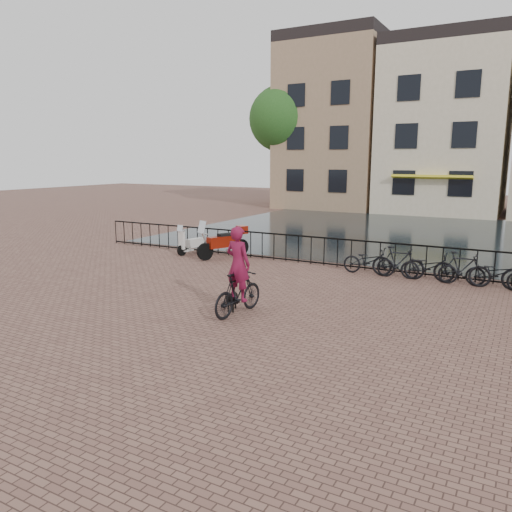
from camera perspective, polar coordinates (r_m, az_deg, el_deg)
The scene contains 15 objects.
ground at distance 11.16m, azimuth -7.57°, elevation -8.66°, with size 100.00×100.00×0.00m, color brown.
canal_water at distance 26.74m, azimuth 15.03°, elevation 2.62°, with size 20.00×20.00×0.00m, color black.
railing at distance 17.88m, azimuth 7.78°, elevation 0.50°, with size 20.00×0.05×1.02m.
canal_house_left at distance 40.90m, azimuth 9.47°, elevation 14.63°, with size 7.50×9.00×12.80m.
canal_house_mid at distance 38.90m, azimuth 20.93°, elevation 13.52°, with size 8.00×9.50×11.80m.
tree_far_left at distance 39.53m, azimuth 3.01°, elevation 15.36°, with size 5.04×5.04×9.27m.
cyclist at distance 12.06m, azimuth -2.05°, elevation -2.29°, with size 0.86×1.91×2.54m.
dog at distance 12.56m, azimuth -2.76°, elevation -5.11°, with size 0.50×0.79×0.51m.
motorcycle at distance 19.11m, azimuth -3.75°, elevation 2.05°, with size 1.36×2.16×1.53m.
scooter at distance 20.06m, azimuth -7.35°, elevation 2.00°, with size 0.67×1.39×1.25m.
parked_bike_0 at distance 16.77m, azimuth 12.77°, elevation -0.56°, with size 0.60×1.72×0.90m, color black.
parked_bike_1 at distance 16.53m, azimuth 15.93°, elevation -0.71°, with size 0.47×1.66×1.00m, color black.
parked_bike_2 at distance 16.36m, azimuth 19.16°, elevation -1.19°, with size 0.60×1.72×0.90m, color black.
parked_bike_3 at distance 16.22m, azimuth 22.47°, elevation -1.34°, with size 0.47×1.66×1.00m, color black.
parked_bike_4 at distance 16.16m, azimuth 25.80°, elevation -1.83°, with size 0.60×1.72×0.90m, color black.
Camera 1 is at (6.31, -8.41, 3.75)m, focal length 35.00 mm.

